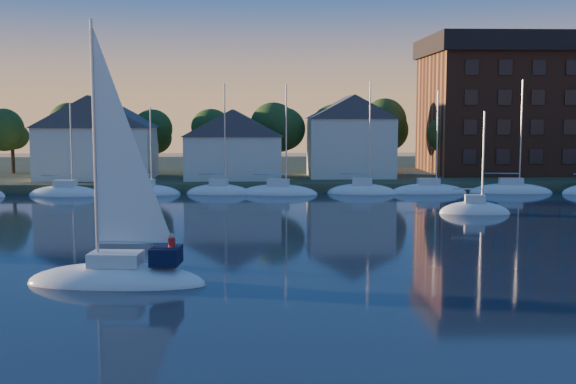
{
  "coord_description": "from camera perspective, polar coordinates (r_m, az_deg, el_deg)",
  "views": [
    {
      "loc": [
        -2.99,
        -27.7,
        8.66
      ],
      "look_at": [
        -1.0,
        22.0,
        3.2
      ],
      "focal_mm": 45.0,
      "sensor_mm": 36.0,
      "label": 1
    }
  ],
  "objects": [
    {
      "name": "clubhouse_east",
      "position": [
        87.43,
        4.95,
        4.49
      ],
      "size": [
        10.5,
        8.4,
        9.8
      ],
      "color": "beige",
      "rests_on": "shoreline_land"
    },
    {
      "name": "condo_block",
      "position": [
        99.76,
        19.61,
        6.55
      ],
      "size": [
        31.0,
        17.0,
        17.4
      ],
      "color": "brown",
      "rests_on": "shoreline_land"
    },
    {
      "name": "moored_fleet",
      "position": [
        77.18,
        -3.02,
        -0.12
      ],
      "size": [
        79.5,
        2.4,
        12.05
      ],
      "color": "white",
      "rests_on": "ground"
    },
    {
      "name": "wooden_dock",
      "position": [
        80.22,
        -0.14,
        0.06
      ],
      "size": [
        120.0,
        3.0,
        1.0
      ],
      "primitive_type": "cube",
      "color": "brown",
      "rests_on": "ground"
    },
    {
      "name": "ground",
      "position": [
        29.17,
        3.76,
        -11.02
      ],
      "size": [
        260.0,
        260.0,
        0.0
      ],
      "primitive_type": "plane",
      "color": "black",
      "rests_on": "ground"
    },
    {
      "name": "drifting_sailboat_right",
      "position": [
        64.4,
        14.53,
        -1.58
      ],
      "size": [
        6.27,
        3.0,
        9.92
      ],
      "rotation": [
        0.0,
        0.0,
        -0.17
      ],
      "color": "white",
      "rests_on": "ground"
    },
    {
      "name": "tree_line",
      "position": [
        90.85,
        0.87,
        5.32
      ],
      "size": [
        93.4,
        5.4,
        8.9
      ],
      "color": "#362518",
      "rests_on": "shoreline_land"
    },
    {
      "name": "clubhouse_west",
      "position": [
        87.83,
        -14.83,
        4.27
      ],
      "size": [
        13.65,
        9.45,
        9.64
      ],
      "color": "beige",
      "rests_on": "shoreline_land"
    },
    {
      "name": "clubhouse_centre",
      "position": [
        84.83,
        -4.33,
        3.86
      ],
      "size": [
        11.55,
        8.4,
        8.08
      ],
      "color": "beige",
      "rests_on": "shoreline_land"
    },
    {
      "name": "shoreline_land",
      "position": [
        103.11,
        -0.62,
        1.44
      ],
      "size": [
        160.0,
        50.0,
        2.0
      ],
      "primitive_type": "cube",
      "color": "#384025",
      "rests_on": "ground"
    },
    {
      "name": "hero_sailboat",
      "position": [
        37.81,
        -13.21,
        -6.22
      ],
      "size": [
        9.46,
        3.81,
        14.35
      ],
      "rotation": [
        0.0,
        0.0,
        3.05
      ],
      "color": "white",
      "rests_on": "ground"
    }
  ]
}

